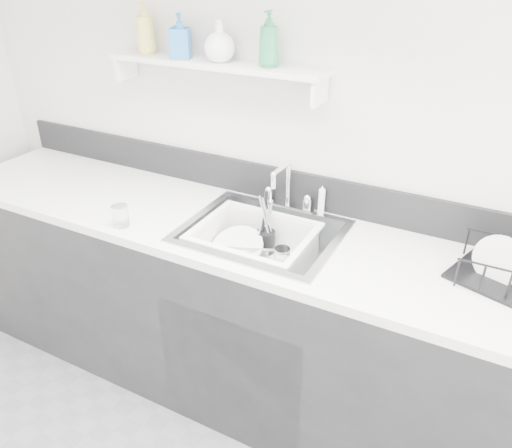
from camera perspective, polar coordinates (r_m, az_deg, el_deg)
The scene contains 19 objects.
room_shell at distance 1.16m, azimuth -18.30°, elevation 14.72°, with size 3.50×3.00×2.60m.
counter_run at distance 2.32m, azimuth 0.59°, elevation -10.78°, with size 3.20×0.62×0.92m.
backsplash at distance 2.26m, azimuth 4.12°, elevation 4.22°, with size 3.20×0.02×0.16m, color black.
sink at distance 2.10m, azimuth 0.64°, elevation -3.00°, with size 0.64×0.52×0.20m, color silver, non-canonical shape.
faucet at distance 2.22m, azimuth 3.55°, elevation 3.26°, with size 0.26×0.18×0.23m.
side_sprayer at distance 2.18m, azimuth 7.50°, elevation 2.72°, with size 0.03×0.03×0.14m, color white.
wall_shelf at distance 2.20m, azimuth -4.90°, elevation 17.56°, with size 1.00×0.16×0.12m.
wash_tub at distance 2.08m, azimuth -0.22°, elevation -2.83°, with size 0.48×0.39×0.19m, color white, non-canonical shape.
plate_stack at distance 2.15m, azimuth -1.94°, elevation -3.35°, with size 0.28×0.27×0.11m.
utensil_cup at distance 2.18m, azimuth 1.11°, elevation -1.82°, with size 0.08×0.08×0.27m.
ladle at distance 2.14m, azimuth -0.29°, elevation -3.03°, with size 0.28×0.10×0.08m, color silver, non-canonical shape.
tumbler_in_tub at distance 2.08m, azimuth 3.00°, elevation -3.93°, with size 0.07×0.07×0.10m, color white.
tumbler_counter at distance 2.15m, azimuth -15.22°, elevation 0.90°, with size 0.07×0.07×0.09m, color white.
dish_rack at distance 1.93m, azimuth 27.17°, elevation -4.50°, with size 0.36×0.27×0.13m, color black, non-canonical shape.
bowl_small at distance 2.04m, azimuth 1.59°, elevation -5.71°, with size 0.11×0.11×0.03m, color white.
soap_bottle_a at distance 2.38m, azimuth -12.55°, elevation 21.03°, with size 0.08×0.08×0.22m, color #D3C759.
soap_bottle_b at distance 2.26m, azimuth -8.68°, elevation 20.48°, with size 0.08×0.08×0.18m, color #276DB6.
soap_bottle_c at distance 2.17m, azimuth -4.22°, elevation 20.12°, with size 0.13×0.13×0.16m, color white.
soap_bottle_d at distance 2.06m, azimuth 1.49°, elevation 20.37°, with size 0.08×0.08×0.21m, color #23804B.
Camera 1 is at (0.81, -0.40, 1.94)m, focal length 35.00 mm.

